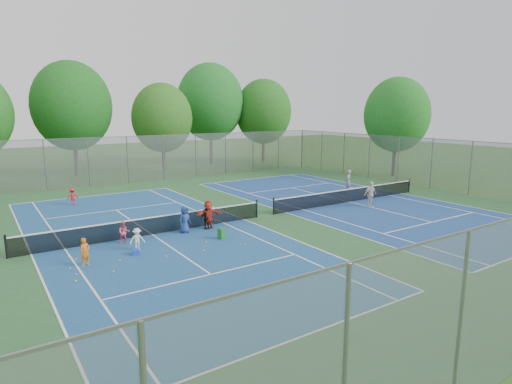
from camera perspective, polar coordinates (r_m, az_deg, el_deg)
ground at (r=25.51m, az=1.24°, el=-3.23°), size 120.00×120.00×0.00m
court_pad at (r=25.51m, az=1.24°, el=-3.21°), size 32.00×32.00×0.01m
court_left at (r=22.40m, az=-13.70°, el=-5.53°), size 10.97×23.77×0.01m
court_right at (r=29.95m, az=12.31°, el=-1.30°), size 10.97×23.77×0.01m
net_left at (r=22.28m, az=-13.75°, el=-4.45°), size 12.87×0.10×0.91m
net_right at (r=29.87m, az=12.35°, el=-0.48°), size 12.87×0.10×0.91m
fence_north at (r=39.18m, az=-12.26°, el=4.50°), size 32.00×0.10×4.00m
fence_east at (r=36.58m, az=22.35°, el=3.47°), size 0.10×32.00×4.00m
tree_nl at (r=44.05m, az=-23.35°, el=10.48°), size 7.20×7.20×10.69m
tree_nc at (r=44.34m, az=-12.41°, el=9.62°), size 6.00×6.00×8.85m
tree_nr at (r=49.97m, az=-6.13°, el=11.83°), size 7.60×7.60×11.42m
tree_ne at (r=51.35m, az=1.01°, el=10.67°), size 6.60×6.60×9.77m
tree_side_e at (r=42.30m, az=18.27°, el=9.75°), size 6.00×6.00×9.20m
ball_crate at (r=19.56m, az=-15.74°, el=-7.71°), size 0.36×0.36×0.26m
ball_hopper at (r=21.08m, az=-4.64°, el=-5.55°), size 0.35×0.35×0.55m
student_a at (r=18.75m, az=-21.83°, el=-7.44°), size 0.51×0.44×1.18m
student_b at (r=21.18m, az=-17.19°, el=-5.17°), size 0.62×0.53×1.09m
student_c at (r=19.98m, az=-15.56°, el=-6.12°), size 0.72×0.46×1.05m
student_d at (r=22.77m, az=-6.60°, el=-3.52°), size 0.69×0.29×1.18m
student_e at (r=22.23m, az=-9.48°, el=-3.66°), size 0.78×0.63×1.40m
student_f at (r=22.78m, az=-6.36°, el=-3.03°), size 1.49×0.71×1.54m
child_far_baseline at (r=30.81m, az=-23.28°, el=-0.55°), size 0.79×0.51×1.15m
instructor at (r=33.14m, az=12.17°, el=1.40°), size 0.77×0.73×1.76m
teen_court_b at (r=28.61m, az=15.00°, el=-0.30°), size 1.01×0.45×1.70m
tennis_ball_0 at (r=18.97m, az=-11.91°, el=-8.43°), size 0.07×0.07×0.07m
tennis_ball_1 at (r=20.08m, az=-1.46°, el=-7.09°), size 0.07×0.07×0.07m
tennis_ball_2 at (r=18.72m, az=-23.53°, el=-9.40°), size 0.07×0.07×0.07m
tennis_ball_3 at (r=20.59m, az=-6.66°, el=-6.70°), size 0.07×0.07×0.07m
tennis_ball_4 at (r=17.39m, az=-22.92°, el=-10.92°), size 0.07×0.07×0.07m
tennis_ball_5 at (r=17.83m, az=-18.48°, el=-10.06°), size 0.07×0.07×0.07m
tennis_ball_6 at (r=19.77m, az=-22.90°, el=-8.28°), size 0.07×0.07×0.07m
tennis_ball_7 at (r=17.99m, az=-22.85°, el=-10.17°), size 0.07×0.07×0.07m
tennis_ball_8 at (r=19.44m, az=-7.01°, el=-7.78°), size 0.07×0.07×0.07m
tennis_ball_9 at (r=18.96m, az=-17.71°, el=-8.73°), size 0.07×0.07×0.07m
tennis_ball_10 at (r=20.13m, az=-23.66°, el=-7.99°), size 0.07×0.07×0.07m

